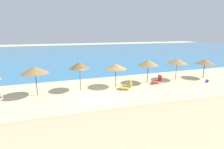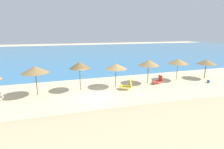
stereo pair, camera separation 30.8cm
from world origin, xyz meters
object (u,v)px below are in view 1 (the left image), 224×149
beach_umbrella_3 (80,65)px  beach_umbrella_7 (205,62)px  beach_umbrella_5 (148,63)px  lounge_chair_0 (127,85)px  lounge_chair_2 (158,80)px  beach_umbrella_2 (35,70)px  beach_umbrella_4 (116,66)px  beach_umbrella_6 (177,61)px  beach_ball (207,81)px

beach_umbrella_3 → beach_umbrella_7: beach_umbrella_3 is taller
beach_umbrella_5 → lounge_chair_0: beach_umbrella_5 is taller
beach_umbrella_3 → lounge_chair_2: beach_umbrella_3 is taller
beach_umbrella_7 → beach_umbrella_3: bearing=179.2°
beach_umbrella_2 → lounge_chair_0: 9.31m
beach_umbrella_5 → beach_umbrella_7: 8.32m
beach_umbrella_2 → beach_umbrella_5: (12.32, 0.41, -0.06)m
lounge_chair_2 → lounge_chair_0: bearing=89.7°
beach_umbrella_4 → beach_umbrella_6: beach_umbrella_6 is taller
beach_umbrella_6 → lounge_chair_2: 3.87m
beach_umbrella_7 → lounge_chair_2: (-7.31, -0.29, -1.82)m
beach_umbrella_2 → lounge_chair_2: size_ratio=2.06×
beach_umbrella_5 → lounge_chair_0: size_ratio=1.96×
beach_umbrella_3 → lounge_chair_0: 5.46m
lounge_chair_2 → beach_umbrella_3: bearing=75.1°
beach_umbrella_2 → beach_umbrella_5: bearing=1.9°
lounge_chair_2 → beach_umbrella_6: bearing=-88.6°
beach_umbrella_5 → lounge_chair_2: 2.41m
beach_umbrella_2 → beach_umbrella_6: beach_umbrella_2 is taller
beach_umbrella_3 → beach_ball: size_ratio=7.95×
beach_umbrella_3 → beach_umbrella_4: size_ratio=1.15×
beach_umbrella_5 → beach_umbrella_7: size_ratio=1.12×
beach_umbrella_4 → lounge_chair_2: 5.55m
beach_umbrella_5 → beach_umbrella_4: bearing=-176.9°
beach_umbrella_5 → beach_umbrella_2: bearing=-178.1°
beach_umbrella_3 → lounge_chair_2: size_ratio=2.16×
lounge_chair_0 → lounge_chair_2: size_ratio=1.03×
beach_umbrella_4 → lounge_chair_0: beach_umbrella_4 is taller
beach_umbrella_3 → lounge_chair_2: bearing=-3.2°
beach_umbrella_7 → lounge_chair_2: size_ratio=1.80×
beach_umbrella_2 → beach_umbrella_7: size_ratio=1.14×
beach_umbrella_3 → beach_umbrella_4: (3.94, -0.07, -0.34)m
lounge_chair_0 → lounge_chair_2: (4.31, 0.87, -0.10)m
beach_umbrella_7 → lounge_chair_2: bearing=-177.8°
beach_umbrella_2 → beach_ball: beach_umbrella_2 is taller
beach_umbrella_2 → lounge_chair_0: bearing=-7.1°
beach_umbrella_2 → beach_umbrella_5: size_ratio=1.02×
lounge_chair_0 → beach_ball: 10.38m
beach_umbrella_4 → beach_umbrella_5: (4.18, 0.23, 0.14)m
beach_umbrella_5 → beach_umbrella_6: (4.22, 0.09, -0.06)m
beach_umbrella_7 → beach_ball: (-1.26, -1.85, -2.02)m
beach_umbrella_3 → beach_ball: 15.50m
beach_umbrella_5 → beach_ball: beach_umbrella_5 is taller
beach_umbrella_6 → lounge_chair_0: size_ratio=1.90×
beach_umbrella_3 → lounge_chair_0: bearing=-15.9°
lounge_chair_2 → beach_umbrella_7: bearing=-99.5°
beach_umbrella_4 → lounge_chair_2: beach_umbrella_4 is taller
beach_umbrella_2 → beach_umbrella_3: bearing=3.5°
beach_umbrella_2 → beach_ball: size_ratio=7.55×
beach_umbrella_3 → beach_umbrella_5: size_ratio=1.07×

